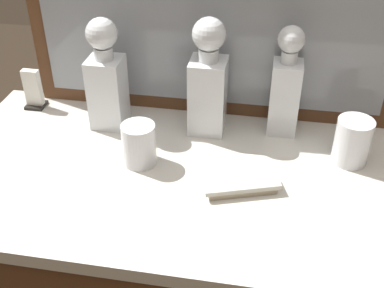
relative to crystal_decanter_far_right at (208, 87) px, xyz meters
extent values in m
cube|color=silver|center=(-0.01, -0.19, -0.14)|extent=(1.17, 0.60, 0.03)
cube|color=brown|center=(-0.01, 0.09, 0.17)|extent=(0.95, 0.03, 0.58)
cube|color=gray|center=(-0.01, 0.08, 0.17)|extent=(0.87, 0.01, 0.50)
cube|color=white|center=(0.00, 0.00, -0.02)|extent=(0.09, 0.09, 0.19)
cube|color=#9E5619|center=(0.00, 0.00, -0.04)|extent=(0.07, 0.07, 0.15)
cylinder|color=white|center=(0.00, 0.00, 0.09)|extent=(0.05, 0.05, 0.03)
sphere|color=white|center=(0.00, 0.00, 0.14)|extent=(0.08, 0.08, 0.08)
cube|color=white|center=(-0.25, -0.02, -0.03)|extent=(0.08, 0.08, 0.18)
cube|color=#9E5619|center=(-0.25, -0.02, -0.06)|extent=(0.07, 0.07, 0.12)
cylinder|color=white|center=(-0.25, -0.02, 0.08)|extent=(0.05, 0.05, 0.03)
sphere|color=white|center=(-0.25, -0.02, 0.13)|extent=(0.08, 0.08, 0.08)
cube|color=white|center=(0.19, 0.03, -0.03)|extent=(0.07, 0.07, 0.19)
cube|color=#9E5619|center=(0.19, 0.03, -0.06)|extent=(0.06, 0.06, 0.11)
cylinder|color=white|center=(0.19, 0.03, 0.08)|extent=(0.04, 0.04, 0.03)
sphere|color=white|center=(0.19, 0.03, 0.13)|extent=(0.06, 0.06, 0.06)
cylinder|color=white|center=(-0.13, -0.17, -0.07)|extent=(0.08, 0.08, 0.10)
cylinder|color=silver|center=(-0.13, -0.17, -0.11)|extent=(0.07, 0.07, 0.01)
cylinder|color=white|center=(0.35, -0.08, -0.07)|extent=(0.08, 0.08, 0.11)
cylinder|color=silver|center=(0.35, -0.08, -0.11)|extent=(0.08, 0.08, 0.01)
cube|color=#B7A88C|center=(0.11, -0.23, -0.11)|extent=(0.16, 0.09, 0.01)
cube|color=beige|center=(0.11, -0.23, -0.10)|extent=(0.17, 0.10, 0.01)
cube|color=black|center=(-0.48, 0.03, -0.12)|extent=(0.05, 0.05, 0.01)
cube|color=white|center=(-0.48, 0.03, -0.07)|extent=(0.05, 0.02, 0.11)
camera|label=1|loc=(0.15, -1.05, 0.56)|focal=45.84mm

